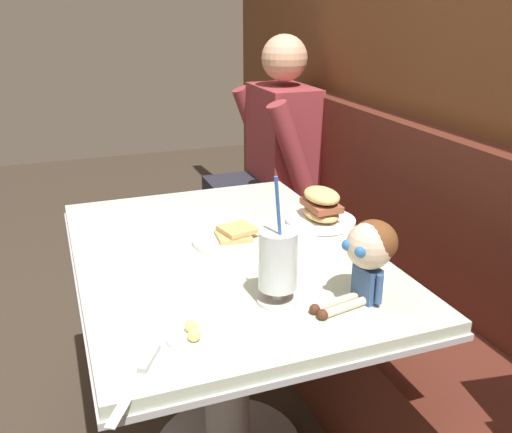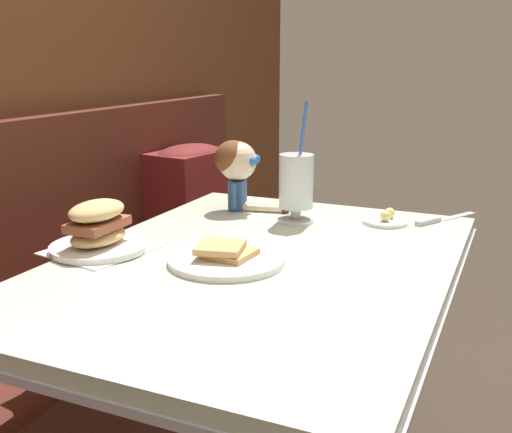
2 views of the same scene
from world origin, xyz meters
The scene contains 10 objects.
wood_panel_wall centered at (0.00, 1.05, 1.20)m, with size 4.40×0.08×2.40m, color brown.
booth_bench centered at (0.00, 0.81, 0.33)m, with size 2.60×0.48×1.00m.
diner_table centered at (0.00, 0.18, 0.54)m, with size 1.11×0.81×0.74m.
toast_plate centered at (-0.05, 0.23, 0.75)m, with size 0.25×0.25×0.04m.
milkshake_glass centered at (0.32, 0.21, 0.84)m, with size 0.10×0.10×0.32m.
sandwich_plate centered at (-0.09, 0.53, 0.79)m, with size 0.23×0.23×0.12m.
butter_saucer centered at (0.40, -0.01, 0.75)m, with size 0.12×0.12×0.04m.
butter_knife centered at (0.47, -0.13, 0.74)m, with size 0.21×0.13×0.01m.
seated_doll centered at (0.38, 0.41, 0.87)m, with size 0.13×0.23×0.20m.
diner_patron centered at (-1.03, 0.76, 0.74)m, with size 0.55×0.48×0.81m.
Camera 1 is at (1.39, -0.24, 1.40)m, focal length 39.63 mm.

